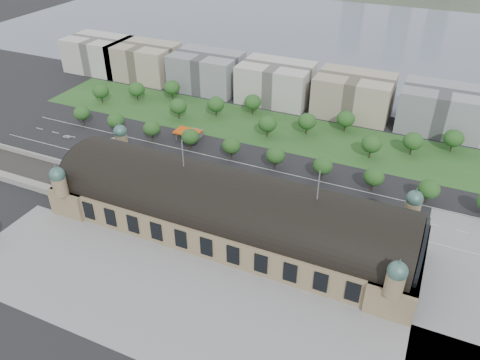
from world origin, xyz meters
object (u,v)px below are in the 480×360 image
at_px(traffic_car_4, 243,182).
at_px(bus_west, 229,179).
at_px(parked_car_3, 149,175).
at_px(parked_car_1, 117,162).
at_px(petrol_station, 192,132).
at_px(parked_car_5, 155,171).
at_px(traffic_car_0, 67,136).
at_px(parked_car_0, 111,161).
at_px(traffic_car_5, 342,198).
at_px(bus_east, 305,198).
at_px(bus_mid, 239,188).
at_px(parked_car_6, 218,187).
at_px(parked_car_4, 174,181).
at_px(traffic_car_1, 114,139).
at_px(parked_car_2, 130,170).
at_px(traffic_car_6, 389,225).

xyz_separation_m(traffic_car_4, bus_west, (-6.67, -1.68, 1.01)).
xyz_separation_m(parked_car_3, bus_west, (37.62, 11.00, 1.00)).
distance_m(parked_car_1, bus_west, 59.94).
relative_size(petrol_station, parked_car_5, 3.04).
relative_size(traffic_car_0, parked_car_0, 1.23).
xyz_separation_m(traffic_car_5, bus_west, (-52.80, -8.11, 0.99)).
height_order(petrol_station, bus_east, petrol_station).
distance_m(parked_car_0, bus_mid, 70.81).
bearing_deg(traffic_car_4, bus_mid, 2.79).
relative_size(traffic_car_5, bus_mid, 0.34).
xyz_separation_m(parked_car_6, bus_east, (40.20, 7.00, 1.15)).
bearing_deg(traffic_car_0, petrol_station, 110.40).
bearing_deg(parked_car_4, traffic_car_4, 85.36).
bearing_deg(traffic_car_1, parked_car_6, -97.96).
relative_size(traffic_car_1, bus_west, 0.40).
relative_size(traffic_car_0, parked_car_3, 1.26).
xyz_separation_m(parked_car_1, parked_car_2, (10.56, -3.44, 0.11)).
height_order(parked_car_2, parked_car_4, parked_car_2).
bearing_deg(traffic_car_6, parked_car_2, -83.81).
height_order(parked_car_5, bus_west, bus_west).
xyz_separation_m(traffic_car_6, parked_car_6, (-77.63, -4.02, -0.02)).
relative_size(petrol_station, parked_car_0, 3.57).
height_order(petrol_station, parked_car_6, petrol_station).
xyz_separation_m(traffic_car_5, parked_car_4, (-76.57, -19.11, 0.06)).
xyz_separation_m(traffic_car_1, bus_mid, (83.12, -16.44, 0.88)).
height_order(traffic_car_1, parked_car_4, traffic_car_1).
xyz_separation_m(petrol_station, traffic_car_4, (44.91, -31.61, -2.31)).
relative_size(traffic_car_0, traffic_car_1, 1.03).
distance_m(traffic_car_4, parked_car_2, 57.00).
distance_m(traffic_car_4, bus_mid, 6.24).
height_order(parked_car_3, parked_car_6, parked_car_6).
xyz_separation_m(traffic_car_6, bus_mid, (-67.93, -1.46, 0.90)).
distance_m(traffic_car_0, traffic_car_6, 177.49).
xyz_separation_m(traffic_car_6, parked_car_2, (-124.19, -8.02, 0.05)).
bearing_deg(traffic_car_1, bus_mid, -94.64).
distance_m(traffic_car_1, parked_car_2, 35.35).
distance_m(traffic_car_4, parked_car_3, 46.07).
distance_m(traffic_car_1, bus_mid, 84.73).
relative_size(traffic_car_4, parked_car_2, 0.68).
distance_m(parked_car_0, parked_car_6, 61.04).
height_order(traffic_car_4, parked_car_6, parked_car_6).
xyz_separation_m(parked_car_1, parked_car_3, (21.84, -3.44, -0.04)).
relative_size(traffic_car_5, bus_west, 0.34).
bearing_deg(traffic_car_1, petrol_station, -53.88).
relative_size(parked_car_0, bus_mid, 0.33).
distance_m(parked_car_4, parked_car_6, 21.80).
bearing_deg(traffic_car_4, traffic_car_1, -100.82).
distance_m(traffic_car_1, bus_west, 76.70).
height_order(traffic_car_0, parked_car_1, traffic_car_0).
xyz_separation_m(parked_car_0, parked_car_2, (14.48, -3.56, 0.15)).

